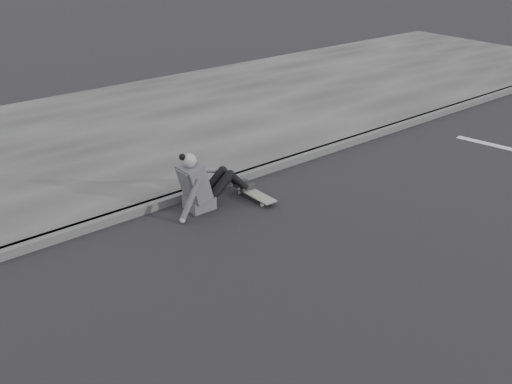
% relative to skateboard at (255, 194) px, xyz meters
% --- Properties ---
extents(ground, '(80.00, 80.00, 0.00)m').
position_rel_skateboard_xyz_m(ground, '(0.74, -1.94, -0.07)').
color(ground, black).
rests_on(ground, ground).
extents(curb, '(24.00, 0.16, 0.12)m').
position_rel_skateboard_xyz_m(curb, '(0.74, 0.64, -0.01)').
color(curb, '#474747').
rests_on(curb, ground).
extents(sidewalk, '(24.00, 6.00, 0.12)m').
position_rel_skateboard_xyz_m(sidewalk, '(0.74, 3.66, -0.01)').
color(sidewalk, '#3A3A3A').
rests_on(sidewalk, ground).
extents(skateboard, '(0.20, 0.78, 0.09)m').
position_rel_skateboard_xyz_m(skateboard, '(0.00, 0.00, 0.00)').
color(skateboard, gray).
rests_on(skateboard, ground).
extents(seated_woman, '(1.38, 0.46, 0.88)m').
position_rel_skateboard_xyz_m(seated_woman, '(-0.73, 0.25, 0.29)').
color(seated_woman, '#47474A').
rests_on(seated_woman, ground).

